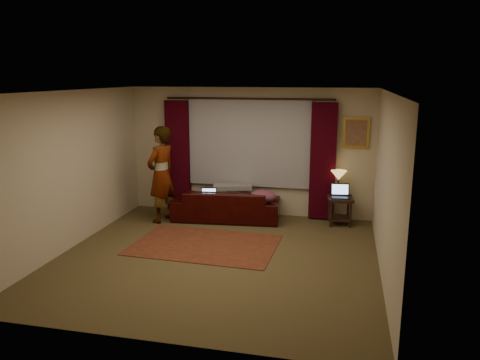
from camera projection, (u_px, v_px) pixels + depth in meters
name	position (u px, v px, depth m)	size (l,w,h in m)	color
floor	(217.00, 257.00, 7.47)	(5.00, 5.00, 0.01)	brown
ceiling	(215.00, 91.00, 6.89)	(5.00, 5.00, 0.02)	silver
wall_back	(249.00, 152.00, 9.56)	(5.00, 0.02, 2.60)	beige
wall_front	(151.00, 228.00, 4.80)	(5.00, 0.02, 2.60)	beige
wall_left	(71.00, 170.00, 7.72)	(0.02, 5.00, 2.60)	beige
wall_right	(386.00, 186.00, 6.64)	(0.02, 5.00, 2.60)	beige
sheer_curtain	(249.00, 143.00, 9.46)	(2.50, 0.05, 1.80)	#9B9CA2
drape_left	(178.00, 156.00, 9.80)	(0.50, 0.14, 2.30)	#31020B
drape_right	(323.00, 162.00, 9.16)	(0.50, 0.14, 2.30)	#31020B
curtain_rod	(248.00, 99.00, 9.22)	(0.04, 0.04, 3.40)	black
picture_frame	(356.00, 133.00, 8.98)	(0.50, 0.04, 0.60)	gold
sofa	(226.00, 199.00, 9.31)	(2.12, 0.92, 0.85)	black
throw_blanket	(232.00, 176.00, 9.40)	(0.77, 0.31, 0.09)	gray
clothing_pile	(263.00, 196.00, 9.05)	(0.53, 0.40, 0.22)	brown
laptop_sofa	(208.00, 195.00, 9.17)	(0.31, 0.33, 0.22)	black
area_rug	(205.00, 245.00, 7.98)	(2.42, 1.61, 0.01)	brown
end_table	(340.00, 211.00, 9.03)	(0.48, 0.48, 0.55)	black
tiffany_lamp	(338.00, 183.00, 9.04)	(0.31, 0.31, 0.49)	#A77E44
laptop_table	(341.00, 191.00, 8.89)	(0.35, 0.38, 0.25)	black
person	(161.00, 175.00, 9.09)	(0.55, 0.55, 1.89)	gray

